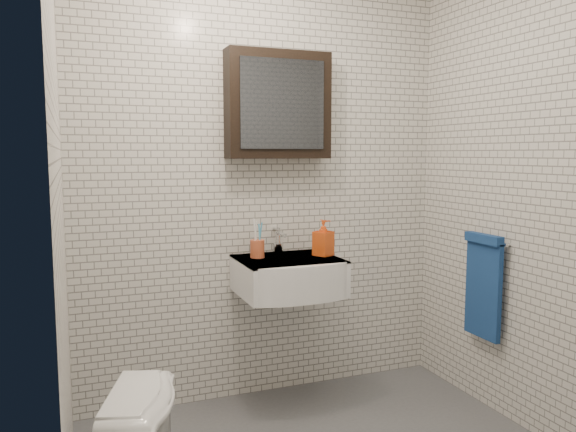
{
  "coord_description": "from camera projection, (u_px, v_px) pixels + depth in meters",
  "views": [
    {
      "loc": [
        -1.07,
        -2.09,
        1.43
      ],
      "look_at": [
        -0.08,
        0.45,
        1.12
      ],
      "focal_mm": 35.0,
      "sensor_mm": 36.0,
      "label": 1
    }
  ],
  "objects": [
    {
      "name": "toothbrush_cup",
      "position": [
        257.0,
        248.0,
        3.13
      ],
      "size": [
        0.09,
        0.09,
        0.22
      ],
      "rotation": [
        0.0,
        0.0,
        -0.11
      ],
      "color": "#BE532F",
      "rests_on": "washbasin"
    },
    {
      "name": "towel_rail",
      "position": [
        484.0,
        282.0,
        3.1
      ],
      "size": [
        0.09,
        0.3,
        0.58
      ],
      "color": "silver",
      "rests_on": "room_shell"
    },
    {
      "name": "washbasin",
      "position": [
        291.0,
        276.0,
        3.09
      ],
      "size": [
        0.55,
        0.5,
        0.2
      ],
      "color": "white",
      "rests_on": "room_shell"
    },
    {
      "name": "faucet",
      "position": [
        278.0,
        242.0,
        3.25
      ],
      "size": [
        0.06,
        0.2,
        0.15
      ],
      "color": "silver",
      "rests_on": "washbasin"
    },
    {
      "name": "soap_bottle",
      "position": [
        323.0,
        238.0,
        3.18
      ],
      "size": [
        0.13,
        0.13,
        0.21
      ],
      "primitive_type": "imported",
      "rotation": [
        0.0,
        0.0,
        0.5
      ],
      "color": "orange",
      "rests_on": "washbasin"
    },
    {
      "name": "mirror_cabinet",
      "position": [
        278.0,
        105.0,
        3.16
      ],
      "size": [
        0.6,
        0.15,
        0.6
      ],
      "color": "black",
      "rests_on": "room_shell"
    },
    {
      "name": "room_shell",
      "position": [
        345.0,
        144.0,
        2.31
      ],
      "size": [
        2.22,
        2.02,
        2.51
      ],
      "color": "silver",
      "rests_on": "ground"
    }
  ]
}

